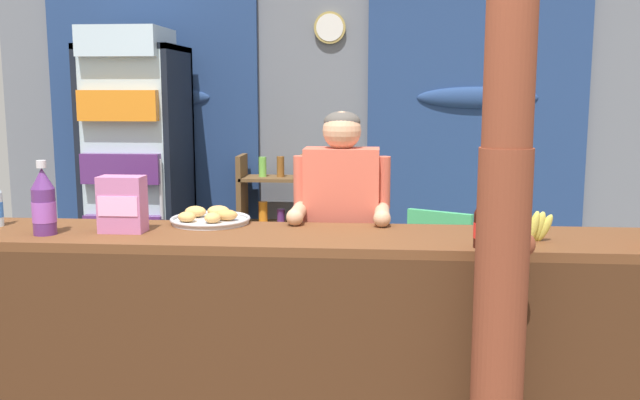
% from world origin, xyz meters
% --- Properties ---
extents(ground_plane, '(7.33, 7.33, 0.00)m').
position_xyz_m(ground_plane, '(0.00, 1.13, 0.00)').
color(ground_plane, '#665B51').
extents(back_wall_curtained, '(4.90, 0.22, 2.82)m').
position_xyz_m(back_wall_curtained, '(-0.01, 2.86, 1.45)').
color(back_wall_curtained, slate).
rests_on(back_wall_curtained, ground).
extents(stall_counter, '(3.51, 0.55, 0.98)m').
position_xyz_m(stall_counter, '(0.08, 0.41, 0.60)').
color(stall_counter, brown).
rests_on(stall_counter, ground).
extents(timber_post, '(0.22, 0.20, 2.78)m').
position_xyz_m(timber_post, '(0.91, 0.11, 1.33)').
color(timber_post, brown).
rests_on(timber_post, ground).
extents(drink_fridge, '(0.65, 0.70, 2.01)m').
position_xyz_m(drink_fridge, '(-1.24, 2.32, 1.09)').
color(drink_fridge, black).
rests_on(drink_fridge, ground).
extents(bottle_shelf_rack, '(0.48, 0.28, 1.13)m').
position_xyz_m(bottle_shelf_rack, '(-0.32, 2.57, 0.59)').
color(bottle_shelf_rack, brown).
rests_on(bottle_shelf_rack, ground).
extents(plastic_lawn_chair, '(0.59, 0.59, 0.86)m').
position_xyz_m(plastic_lawn_chair, '(0.89, 1.96, 0.49)').
color(plastic_lawn_chair, '#4CC675').
rests_on(plastic_lawn_chair, ground).
extents(shopkeeper, '(0.48, 0.42, 1.50)m').
position_xyz_m(shopkeeper, '(0.28, 0.99, 0.94)').
color(shopkeeper, '#28282D').
rests_on(shopkeeper, ground).
extents(soda_bottle_grape_soda, '(0.10, 0.10, 0.32)m').
position_xyz_m(soda_bottle_grape_soda, '(-0.98, 0.43, 1.11)').
color(soda_bottle_grape_soda, '#56286B').
rests_on(soda_bottle_grape_soda, stall_counter).
extents(soda_bottle_orange_soda, '(0.07, 0.07, 0.20)m').
position_xyz_m(soda_bottle_orange_soda, '(1.08, 0.73, 1.06)').
color(soda_bottle_orange_soda, orange).
rests_on(soda_bottle_orange_soda, stall_counter).
extents(soda_bottle_cola, '(0.06, 0.06, 0.23)m').
position_xyz_m(soda_bottle_cola, '(0.87, 0.33, 1.07)').
color(soda_bottle_cola, black).
rests_on(soda_bottle_cola, stall_counter).
extents(snack_box_wafer, '(0.19, 0.12, 0.25)m').
position_xyz_m(snack_box_wafer, '(-0.66, 0.51, 1.10)').
color(snack_box_wafer, '#B76699').
rests_on(snack_box_wafer, stall_counter).
extents(pastry_tray, '(0.37, 0.37, 0.07)m').
position_xyz_m(pastry_tray, '(-0.33, 0.75, 1.00)').
color(pastry_tray, '#BCBCC1').
rests_on(pastry_tray, stall_counter).
extents(banana_bunch, '(0.27, 0.06, 0.16)m').
position_xyz_m(banana_bunch, '(1.06, 0.46, 1.04)').
color(banana_bunch, '#CCC14C').
rests_on(banana_bunch, stall_counter).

